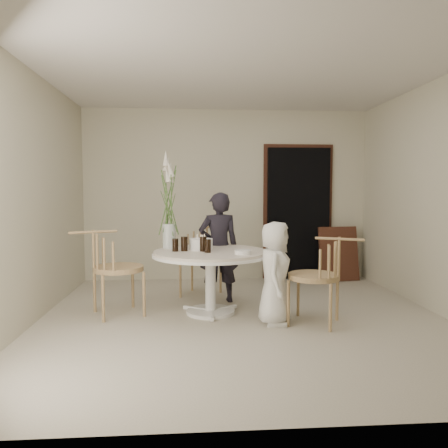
{
  "coord_description": "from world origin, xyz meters",
  "views": [
    {
      "loc": [
        -0.57,
        -4.71,
        1.41
      ],
      "look_at": [
        -0.19,
        0.3,
        1.03
      ],
      "focal_mm": 35.0,
      "sensor_mm": 36.0,
      "label": 1
    }
  ],
  "objects": [
    {
      "name": "ground",
      "position": [
        0.0,
        0.0,
        0.0
      ],
      "size": [
        4.5,
        4.5,
        0.0
      ],
      "primitive_type": "plane",
      "color": "beige",
      "rests_on": "ground"
    },
    {
      "name": "room_shell",
      "position": [
        0.0,
        0.0,
        1.62
      ],
      "size": [
        4.5,
        4.5,
        4.5
      ],
      "color": "silver",
      "rests_on": "ground"
    },
    {
      "name": "doorway",
      "position": [
        1.15,
        2.19,
        1.05
      ],
      "size": [
        1.0,
        0.1,
        2.1
      ],
      "primitive_type": "cube",
      "color": "black",
      "rests_on": "ground"
    },
    {
      "name": "door_trim",
      "position": [
        1.15,
        2.23,
        1.11
      ],
      "size": [
        1.12,
        0.03,
        2.22
      ],
      "primitive_type": "cube",
      "color": "#51241B",
      "rests_on": "ground"
    },
    {
      "name": "table",
      "position": [
        -0.35,
        0.25,
        0.62
      ],
      "size": [
        1.33,
        1.33,
        0.73
      ],
      "color": "white",
      "rests_on": "ground"
    },
    {
      "name": "picture_frame",
      "position": [
        1.75,
        1.95,
        0.43
      ],
      "size": [
        0.67,
        0.29,
        0.85
      ],
      "primitive_type": "cube",
      "rotation": [
        -0.17,
        0.0,
        0.15
      ],
      "color": "#51241B",
      "rests_on": "ground"
    },
    {
      "name": "chair_far",
      "position": [
        -0.39,
        1.27,
        0.6
      ],
      "size": [
        0.64,
        0.66,
        0.92
      ],
      "rotation": [
        0.0,
        0.0,
        -0.38
      ],
      "color": "tan",
      "rests_on": "ground"
    },
    {
      "name": "chair_right",
      "position": [
        0.84,
        -0.28,
        0.61
      ],
      "size": [
        0.7,
        0.68,
        0.94
      ],
      "rotation": [
        0.0,
        0.0,
        -2.05
      ],
      "color": "tan",
      "rests_on": "ground"
    },
    {
      "name": "chair_left",
      "position": [
        -1.53,
        0.23,
        0.64
      ],
      "size": [
        0.71,
        0.69,
        0.99
      ],
      "rotation": [
        0.0,
        0.0,
        1.98
      ],
      "color": "tan",
      "rests_on": "ground"
    },
    {
      "name": "girl",
      "position": [
        -0.22,
        0.77,
        0.7
      ],
      "size": [
        0.55,
        0.39,
        1.4
      ],
      "primitive_type": "imported",
      "rotation": [
        0.0,
        0.0,
        3.26
      ],
      "color": "black",
      "rests_on": "ground"
    },
    {
      "name": "boy",
      "position": [
        0.31,
        -0.21,
        0.55
      ],
      "size": [
        0.47,
        0.6,
        1.09
      ],
      "primitive_type": "imported",
      "rotation": [
        0.0,
        0.0,
        1.32
      ],
      "color": "white",
      "rests_on": "ground"
    },
    {
      "name": "birthday_cake",
      "position": [
        -0.46,
        0.35,
        0.8
      ],
      "size": [
        0.27,
        0.27,
        0.18
      ],
      "rotation": [
        0.0,
        0.0,
        -0.14
      ],
      "color": "silver",
      "rests_on": "table"
    },
    {
      "name": "cola_tumbler_a",
      "position": [
        -0.65,
        0.25,
        0.81
      ],
      "size": [
        0.1,
        0.1,
        0.17
      ],
      "primitive_type": "cylinder",
      "rotation": [
        0.0,
        0.0,
        0.39
      ],
      "color": "black",
      "rests_on": "table"
    },
    {
      "name": "cola_tumbler_b",
      "position": [
        -0.39,
        0.11,
        0.8
      ],
      "size": [
        0.09,
        0.09,
        0.15
      ],
      "primitive_type": "cylinder",
      "rotation": [
        0.0,
        0.0,
        -0.38
      ],
      "color": "black",
      "rests_on": "table"
    },
    {
      "name": "cola_tumbler_c",
      "position": [
        -0.75,
        0.23,
        0.8
      ],
      "size": [
        0.09,
        0.09,
        0.15
      ],
      "primitive_type": "cylinder",
      "rotation": [
        0.0,
        0.0,
        0.4
      ],
      "color": "black",
      "rests_on": "table"
    },
    {
      "name": "cola_tumbler_d",
      "position": [
        -0.43,
        0.21,
        0.81
      ],
      "size": [
        0.09,
        0.09,
        0.17
      ],
      "primitive_type": "cylinder",
      "rotation": [
        0.0,
        0.0,
        0.12
      ],
      "color": "black",
      "rests_on": "table"
    },
    {
      "name": "plate_stack",
      "position": [
        -0.01,
        -0.05,
        0.75
      ],
      "size": [
        0.23,
        0.23,
        0.04
      ],
      "primitive_type": "cylinder",
      "rotation": [
        0.0,
        0.0,
        -0.39
      ],
      "color": "white",
      "rests_on": "table"
    },
    {
      "name": "flower_vase",
      "position": [
        -0.83,
        0.51,
        1.25
      ],
      "size": [
        0.16,
        0.16,
        1.16
      ],
      "rotation": [
        0.0,
        0.0,
        -0.3
      ],
      "color": "silver",
      "rests_on": "table"
    }
  ]
}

